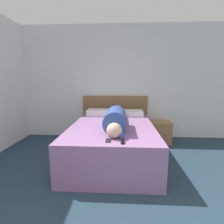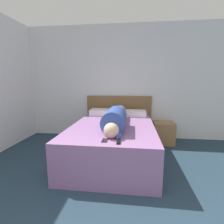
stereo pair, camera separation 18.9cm
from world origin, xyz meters
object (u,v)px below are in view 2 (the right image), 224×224
object	(u,v)px
pillow_near_headboard	(103,112)
pillow_second	(133,113)
person_lying	(116,118)
tv_remote	(119,142)
nightstand	(163,133)
bed	(113,141)
cell_phone	(105,140)

from	to	relation	value
pillow_near_headboard	pillow_second	xyz separation A→B (m)	(0.67, -0.00, -0.01)
person_lying	pillow_near_headboard	xyz separation A→B (m)	(-0.38, 0.92, -0.08)
pillow_near_headboard	tv_remote	size ratio (longest dim) A/B	3.72
nightstand	person_lying	xyz separation A→B (m)	(-0.94, -0.92, 0.50)
person_lying	pillow_second	size ratio (longest dim) A/B	3.05
pillow_near_headboard	pillow_second	bearing A→B (deg)	-0.00
bed	pillow_near_headboard	distance (m)	0.94
tv_remote	cell_phone	xyz separation A→B (m)	(-0.18, 0.04, -0.01)
pillow_near_headboard	person_lying	bearing A→B (deg)	-67.70
bed	tv_remote	size ratio (longest dim) A/B	13.98
person_lying	tv_remote	bearing A→B (deg)	-81.95
pillow_second	pillow_near_headboard	bearing A→B (deg)	180.00
nightstand	person_lying	size ratio (longest dim) A/B	0.29
bed	pillow_near_headboard	xyz separation A→B (m)	(-0.32, 0.81, 0.36)
bed	nightstand	size ratio (longest dim) A/B	4.49
pillow_near_headboard	cell_phone	distance (m)	1.69
pillow_near_headboard	cell_phone	xyz separation A→B (m)	(0.31, -1.66, -0.06)
person_lying	pillow_near_headboard	distance (m)	1.00
nightstand	tv_remote	xyz separation A→B (m)	(-0.83, -1.70, 0.37)
person_lying	tv_remote	world-z (taller)	person_lying
cell_phone	pillow_second	bearing A→B (deg)	77.82
pillow_near_headboard	cell_phone	bearing A→B (deg)	-79.54
tv_remote	cell_phone	size ratio (longest dim) A/B	1.15
pillow_near_headboard	tv_remote	world-z (taller)	pillow_near_headboard
nightstand	cell_phone	world-z (taller)	cell_phone
bed	pillow_second	world-z (taller)	pillow_second
cell_phone	tv_remote	bearing A→B (deg)	-12.26
bed	nightstand	xyz separation A→B (m)	(1.00, 0.81, -0.06)
tv_remote	cell_phone	world-z (taller)	tv_remote
pillow_second	bed	bearing A→B (deg)	-113.22
nightstand	cell_phone	xyz separation A→B (m)	(-1.01, -1.66, 0.36)
cell_phone	pillow_near_headboard	bearing A→B (deg)	100.46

